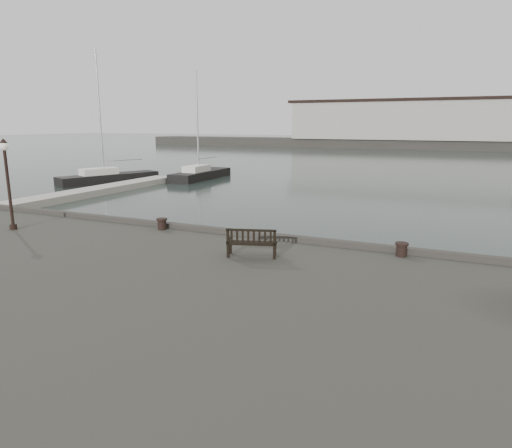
{
  "coord_description": "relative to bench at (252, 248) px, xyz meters",
  "views": [
    {
      "loc": [
        5.82,
        -13.91,
        5.34
      ],
      "look_at": [
        -0.26,
        -0.5,
        2.1
      ],
      "focal_mm": 32.0,
      "sensor_mm": 36.0,
      "label": 1
    }
  ],
  "objects": [
    {
      "name": "breakwater",
      "position": [
        -5.0,
        94.33,
        2.47
      ],
      "size": [
        140.0,
        9.5,
        12.2
      ],
      "color": "#383530",
      "rests_on": "ground"
    },
    {
      "name": "yacht_d",
      "position": [
        -18.21,
        27.28,
        -1.59
      ],
      "size": [
        2.43,
        8.56,
        10.87
      ],
      "rotation": [
        0.0,
        0.0,
        0.02
      ],
      "color": "black",
      "rests_on": "ground"
    },
    {
      "name": "lamp_post",
      "position": [
        -9.44,
        -0.43,
        1.84
      ],
      "size": [
        0.33,
        0.33,
        3.29
      ],
      "rotation": [
        0.0,
        0.0,
        0.05
      ],
      "color": "black",
      "rests_on": "quay"
    },
    {
      "name": "ground",
      "position": [
        -0.44,
        2.33,
        -1.83
      ],
      "size": [
        400.0,
        400.0,
        0.0
      ],
      "primitive_type": "plane",
      "color": "black",
      "rests_on": "ground"
    },
    {
      "name": "bollard_right",
      "position": [
        3.96,
        1.83,
        -0.06
      ],
      "size": [
        0.47,
        0.47,
        0.4
      ],
      "primitive_type": "cylinder",
      "rotation": [
        0.0,
        0.0,
        -0.26
      ],
      "color": "black",
      "rests_on": "quay"
    },
    {
      "name": "yacht_b",
      "position": [
        -24.52,
        21.29,
        -1.58
      ],
      "size": [
        5.39,
        9.44,
        12.45
      ],
      "rotation": [
        0.0,
        0.0,
        -0.38
      ],
      "color": "black",
      "rests_on": "ground"
    },
    {
      "name": "bollard_left",
      "position": [
        -4.46,
        1.8,
        -0.06
      ],
      "size": [
        0.48,
        0.48,
        0.41
      ],
      "primitive_type": "cylinder",
      "rotation": [
        0.0,
        0.0,
        0.25
      ],
      "color": "black",
      "rests_on": "quay"
    },
    {
      "name": "bench",
      "position": [
        0.0,
        0.0,
        0.0
      ],
      "size": [
        1.53,
        0.91,
        0.83
      ],
      "rotation": [
        0.0,
        0.0,
        0.31
      ],
      "color": "black",
      "rests_on": "quay"
    },
    {
      "name": "pontoon",
      "position": [
        -20.44,
        12.33,
        -1.58
      ],
      "size": [
        2.0,
        24.0,
        0.5
      ],
      "primitive_type": "cube",
      "color": "#A8A59C",
      "rests_on": "ground"
    }
  ]
}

